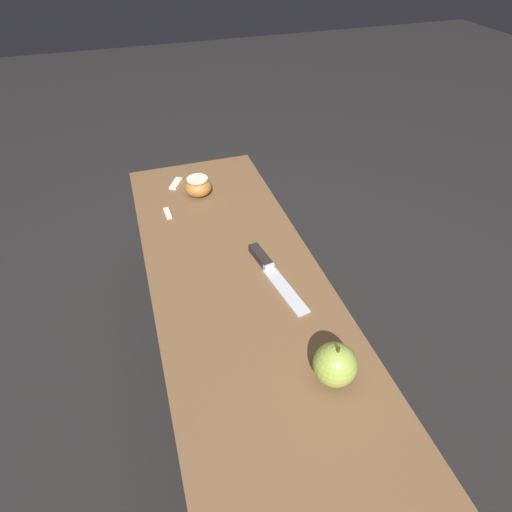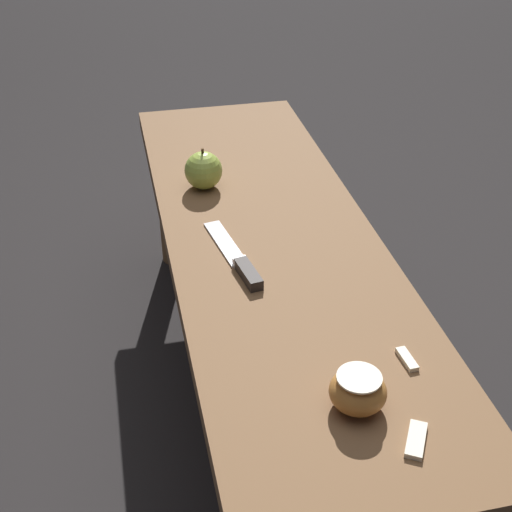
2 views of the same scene
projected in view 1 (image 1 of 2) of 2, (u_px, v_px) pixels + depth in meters
The scene contains 7 objects.
ground_plane at pixel (250, 403), 1.17m from camera, with size 8.00×8.00×0.00m, color black.
wooden_bench at pixel (249, 326), 0.93m from camera, with size 1.33×0.40×0.43m.
knife at pixel (268, 267), 0.96m from camera, with size 0.24×0.07×0.02m.
apple_whole at pixel (335, 364), 0.72m from camera, with size 0.08×0.08×0.09m.
apple_cut at pixel (198, 186), 1.19m from camera, with size 0.08×0.08×0.06m.
apple_slice_near_knife at pixel (176, 183), 1.24m from camera, with size 0.07×0.05×0.01m.
apple_slice_center at pixel (168, 213), 1.13m from camera, with size 0.05×0.02×0.01m.
Camera 1 is at (-0.56, 0.16, 1.10)m, focal length 28.00 mm.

